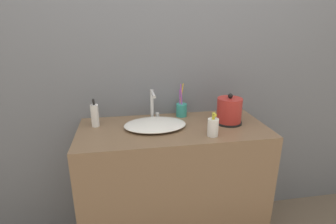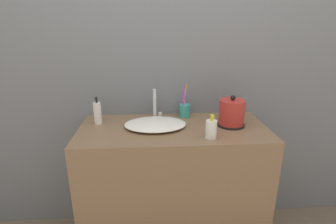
{
  "view_description": "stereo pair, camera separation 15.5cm",
  "coord_description": "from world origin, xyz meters",
  "px_view_note": "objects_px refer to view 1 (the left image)",
  "views": [
    {
      "loc": [
        -0.28,
        -1.19,
        1.45
      ],
      "look_at": [
        -0.03,
        0.26,
        0.95
      ],
      "focal_mm": 28.0,
      "sensor_mm": 36.0,
      "label": 1
    },
    {
      "loc": [
        -0.13,
        -1.21,
        1.45
      ],
      "look_at": [
        -0.03,
        0.26,
        0.95
      ],
      "focal_mm": 28.0,
      "sensor_mm": 36.0,
      "label": 2
    }
  ],
  "objects_px": {
    "faucet": "(153,103)",
    "shampoo_bottle": "(95,115)",
    "electric_kettle": "(229,112)",
    "lotion_bottle": "(213,127)",
    "toothbrush_cup": "(181,109)"
  },
  "relations": [
    {
      "from": "faucet",
      "to": "toothbrush_cup",
      "type": "relative_size",
      "value": 0.88
    },
    {
      "from": "faucet",
      "to": "electric_kettle",
      "type": "distance_m",
      "value": 0.48
    },
    {
      "from": "electric_kettle",
      "to": "toothbrush_cup",
      "type": "distance_m",
      "value": 0.32
    },
    {
      "from": "toothbrush_cup",
      "to": "shampoo_bottle",
      "type": "xyz_separation_m",
      "value": [
        -0.56,
        -0.09,
        0.02
      ]
    },
    {
      "from": "electric_kettle",
      "to": "toothbrush_cup",
      "type": "bearing_deg",
      "value": 146.27
    },
    {
      "from": "electric_kettle",
      "to": "lotion_bottle",
      "type": "height_order",
      "value": "electric_kettle"
    },
    {
      "from": "lotion_bottle",
      "to": "faucet",
      "type": "bearing_deg",
      "value": 133.84
    },
    {
      "from": "shampoo_bottle",
      "to": "toothbrush_cup",
      "type": "bearing_deg",
      "value": 9.12
    },
    {
      "from": "faucet",
      "to": "electric_kettle",
      "type": "xyz_separation_m",
      "value": [
        0.46,
        -0.14,
        -0.04
      ]
    },
    {
      "from": "shampoo_bottle",
      "to": "lotion_bottle",
      "type": "bearing_deg",
      "value": -21.42
    },
    {
      "from": "faucet",
      "to": "shampoo_bottle",
      "type": "xyz_separation_m",
      "value": [
        -0.36,
        -0.05,
        -0.04
      ]
    },
    {
      "from": "faucet",
      "to": "lotion_bottle",
      "type": "relative_size",
      "value": 1.46
    },
    {
      "from": "electric_kettle",
      "to": "lotion_bottle",
      "type": "bearing_deg",
      "value": -133.55
    },
    {
      "from": "lotion_bottle",
      "to": "toothbrush_cup",
      "type": "bearing_deg",
      "value": 106.31
    },
    {
      "from": "toothbrush_cup",
      "to": "electric_kettle",
      "type": "bearing_deg",
      "value": -33.73
    }
  ]
}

